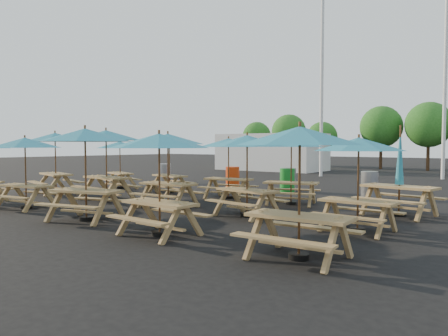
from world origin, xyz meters
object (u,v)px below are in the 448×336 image
Objects in this scene: picnic_unit_5 at (169,146)px; picnic_unit_12 at (300,142)px; picnic_unit_9 at (159,146)px; picnic_unit_10 at (247,145)px; picnic_unit_6 at (85,140)px; picnic_unit_1 at (55,140)px; picnic_unit_13 at (359,149)px; picnic_unit_4 at (106,139)px; picnic_unit_2 at (120,147)px; picnic_unit_3 at (25,146)px; picnic_unit_11 at (291,145)px; picnic_unit_7 at (168,143)px; picnic_unit_8 at (229,146)px; waste_bin_4 at (369,185)px; waste_bin_0 at (165,173)px; waste_bin_3 at (287,180)px; picnic_unit_14 at (399,179)px; waste_bin_2 at (289,180)px; waste_bin_1 at (233,178)px.

picnic_unit_5 is 10.83m from picnic_unit_12.
picnic_unit_10 reaches higher than picnic_unit_9.
picnic_unit_5 is at bearing 101.41° from picnic_unit_6.
picnic_unit_1 reaches higher than picnic_unit_9.
picnic_unit_13 is (3.18, 2.98, -0.07)m from picnic_unit_9.
picnic_unit_4 is 4.23m from picnic_unit_6.
picnic_unit_2 is 6.34m from picnic_unit_3.
picnic_unit_1 is 9.39m from picnic_unit_11.
picnic_unit_12 is (3.24, 0.09, 0.06)m from picnic_unit_9.
picnic_unit_7 reaches higher than picnic_unit_9.
picnic_unit_11 is at bearing 32.36° from picnic_unit_1.
picnic_unit_4 reaches higher than picnic_unit_11.
picnic_unit_2 is 1.00× the size of picnic_unit_4.
picnic_unit_13 is at bearing -60.27° from picnic_unit_11.
picnic_unit_7 is 0.98× the size of picnic_unit_8.
picnic_unit_7 is 4.20m from picnic_unit_9.
picnic_unit_5 is 6.62m from picnic_unit_6.
waste_bin_0 is at bearing 179.17° from waste_bin_4.
picnic_unit_12 is 2.35× the size of waste_bin_3.
picnic_unit_1 is 12.28m from picnic_unit_13.
picnic_unit_2 is 1.07× the size of picnic_unit_10.
picnic_unit_3 is (2.65, -5.76, 0.06)m from picnic_unit_2.
waste_bin_4 is (-2.02, 3.50, -0.53)m from picnic_unit_14.
waste_bin_2 is 1.00× the size of waste_bin_4.
picnic_unit_1 reaches higher than picnic_unit_5.
picnic_unit_10 is at bearing 16.51° from picnic_unit_3.
picnic_unit_1 is 1.22× the size of picnic_unit_7.
picnic_unit_12 is (8.99, -6.05, 0.08)m from picnic_unit_5.
picnic_unit_2 is 12.35m from picnic_unit_13.
picnic_unit_9 is (2.85, -0.18, -0.16)m from picnic_unit_6.
waste_bin_3 and waste_bin_4 have the same top height.
picnic_unit_7 is 2.43× the size of waste_bin_1.
picnic_unit_11 reaches higher than picnic_unit_9.
picnic_unit_12 is at bearing -78.01° from picnic_unit_11.
picnic_unit_12 reaches higher than picnic_unit_10.
picnic_unit_1 reaches higher than waste_bin_1.
waste_bin_1 is at bearing -174.14° from waste_bin_3.
picnic_unit_5 is at bearing -172.88° from picnic_unit_14.
picnic_unit_10 is at bearing 14.78° from picnic_unit_1.
picnic_unit_14 reaches higher than picnic_unit_2.
picnic_unit_11 reaches higher than picnic_unit_5.
waste_bin_0 is at bearing -178.94° from waste_bin_2.
picnic_unit_10 is at bearing -1.40° from picnic_unit_7.
picnic_unit_13 is (3.34, -3.06, -0.07)m from picnic_unit_11.
waste_bin_4 is at bearing -0.83° from waste_bin_0.
waste_bin_3 is (0.59, 3.26, -1.43)m from picnic_unit_8.
picnic_unit_9 reaches higher than picnic_unit_3.
picnic_unit_1 reaches higher than picnic_unit_7.
picnic_unit_5 is at bearing 135.20° from picnic_unit_9.
picnic_unit_8 is 6.09m from picnic_unit_14.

